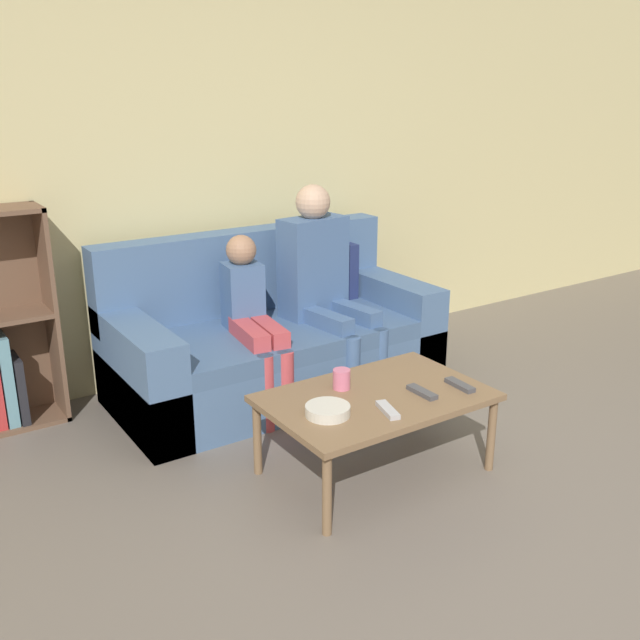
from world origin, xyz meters
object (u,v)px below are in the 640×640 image
at_px(person_adult, 321,274).
at_px(tv_remote_0, 388,410).
at_px(couch, 273,341).
at_px(tv_remote_1, 422,392).
at_px(person_child, 252,315).
at_px(snack_bowl, 328,410).
at_px(tv_remote_2, 460,385).
at_px(coffee_table, 376,402).
at_px(cup_near, 342,379).

distance_m(person_adult, tv_remote_0, 1.33).
distance_m(couch, tv_remote_1, 1.25).
xyz_separation_m(person_child, snack_bowl, (-0.19, -1.03, -0.12)).
distance_m(person_child, tv_remote_1, 1.14).
bearing_deg(tv_remote_2, person_adult, 92.99).
relative_size(coffee_table, tv_remote_1, 6.01).
bearing_deg(tv_remote_0, person_child, 107.54).
xyz_separation_m(couch, tv_remote_2, (0.29, -1.28, 0.11)).
bearing_deg(cup_near, couch, 79.02).
distance_m(couch, coffee_table, 1.13).
relative_size(person_adult, cup_near, 12.80).
xyz_separation_m(tv_remote_2, snack_bowl, (-0.69, 0.10, 0.01)).
relative_size(coffee_table, person_adult, 0.84).
relative_size(person_child, tv_remote_1, 5.69).
bearing_deg(cup_near, coffee_table, -58.23).
distance_m(coffee_table, tv_remote_1, 0.22).
bearing_deg(snack_bowl, couch, 71.04).
bearing_deg(snack_bowl, tv_remote_1, -7.04).
bearing_deg(tv_remote_2, coffee_table, 161.73).
xyz_separation_m(tv_remote_1, snack_bowl, (-0.49, 0.06, 0.01)).
distance_m(person_adult, snack_bowl, 1.33).
xyz_separation_m(person_child, tv_remote_2, (0.50, -1.13, -0.13)).
bearing_deg(person_child, person_adult, 14.75).
xyz_separation_m(coffee_table, tv_remote_0, (-0.07, -0.17, 0.05)).
height_order(cup_near, tv_remote_2, cup_near).
xyz_separation_m(tv_remote_1, tv_remote_2, (0.20, -0.04, 0.00)).
distance_m(tv_remote_0, tv_remote_1, 0.26).
height_order(coffee_table, snack_bowl, snack_bowl).
xyz_separation_m(cup_near, tv_remote_0, (0.02, -0.32, -0.04)).
bearing_deg(person_adult, coffee_table, -117.19).
bearing_deg(snack_bowl, tv_remote_2, -8.03).
xyz_separation_m(couch, tv_remote_1, (0.08, -1.24, 0.11)).
bearing_deg(snack_bowl, cup_near, 43.04).
bearing_deg(couch, person_adult, -15.81).
xyz_separation_m(tv_remote_0, tv_remote_2, (0.46, 0.02, 0.00)).
bearing_deg(tv_remote_2, couch, 105.77).
xyz_separation_m(person_adult, tv_remote_1, (-0.21, -1.16, -0.28)).
relative_size(cup_near, tv_remote_0, 0.54).
relative_size(coffee_table, tv_remote_2, 5.93).
bearing_deg(snack_bowl, coffee_table, 9.85).
bearing_deg(coffee_table, tv_remote_1, -32.15).
distance_m(cup_near, tv_remote_1, 0.38).
height_order(tv_remote_2, snack_bowl, snack_bowl).
xyz_separation_m(cup_near, snack_bowl, (-0.22, -0.20, -0.02)).
bearing_deg(tv_remote_1, person_adult, 79.59).
height_order(couch, person_adult, person_adult).
bearing_deg(tv_remote_1, tv_remote_0, -166.62).
distance_m(person_adult, tv_remote_2, 1.23).
bearing_deg(coffee_table, person_adult, 69.63).
height_order(coffee_table, tv_remote_2, tv_remote_2).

